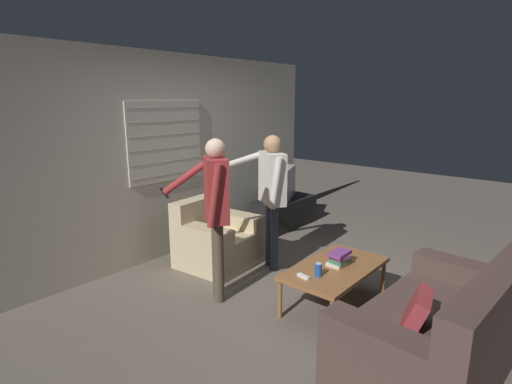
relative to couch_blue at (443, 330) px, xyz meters
The scene contains 13 objects.
ground_plane 1.47m from the couch_blue, 79.34° to the left, with size 16.00×16.00×0.00m, color #665B51.
wall_back 3.58m from the couch_blue, 85.66° to the left, with size 5.20×0.08×2.55m.
couch_blue is the anchor object (origin of this frame).
armchair_beige 2.74m from the couch_blue, 83.98° to the left, with size 0.98×0.89×0.81m.
coffee_table 1.12m from the couch_blue, 74.87° to the left, with size 1.12×0.62×0.41m.
tv_stand 3.60m from the couch_blue, 55.78° to the left, with size 1.09×0.51×0.45m.
tv 3.62m from the couch_blue, 55.81° to the left, with size 0.74×0.48×0.49m.
person_left_standing 2.21m from the couch_blue, 99.55° to the left, with size 0.51×0.72×1.63m.
person_right_standing 2.33m from the couch_blue, 73.91° to the left, with size 0.58×0.76×1.60m.
book_stack 1.14m from the couch_blue, 72.12° to the left, with size 0.24×0.19×0.14m.
soda_can 1.10m from the couch_blue, 90.07° to the left, with size 0.07×0.07×0.13m.
spare_remote 1.19m from the couch_blue, 95.52° to the left, with size 0.06×0.14×0.02m.
floor_fan 2.94m from the couch_blue, 68.93° to the left, with size 0.29×0.20×0.37m.
Camera 1 is at (-3.20, -2.08, 1.99)m, focal length 28.00 mm.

